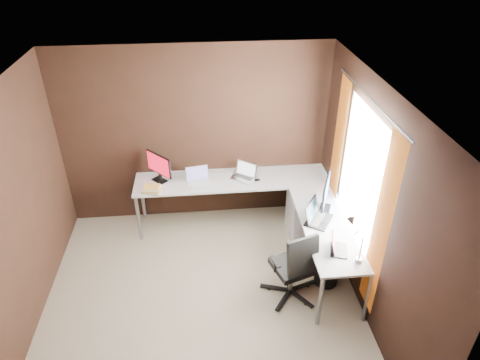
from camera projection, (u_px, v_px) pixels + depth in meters
The scene contains 15 objects.
room at pixel (231, 208), 4.33m from camera, with size 3.60×3.60×2.50m.
desk at pixel (264, 200), 5.51m from camera, with size 2.65×2.25×0.73m.
drawer_pedestal at pixel (304, 215), 5.85m from camera, with size 0.42×0.50×0.60m, color white.
monitor_left at pixel (159, 166), 5.70m from camera, with size 0.33×0.35×0.40m.
monitor_right at pixel (326, 192), 5.13m from camera, with size 0.22×0.48×0.42m.
laptop_white at pixel (198, 179), 5.76m from camera, with size 0.33×0.26×0.20m.
laptop_silver at pixel (244, 175), 5.85m from camera, with size 0.39×0.37×0.21m.
laptop_black_big at pixel (316, 216), 5.03m from camera, with size 0.41×0.44×0.24m.
laptop_black_small at pixel (337, 248), 4.58m from camera, with size 0.24×0.29×0.17m.
book_stack at pixel (152, 189), 5.56m from camera, with size 0.27×0.24×0.07m.
mouse_left at pixel (151, 189), 5.60m from camera, with size 0.09×0.06×0.04m, color black.
mouse_corner at pixel (257, 180), 5.79m from camera, with size 0.08×0.05×0.03m, color black.
desk_lamp at pixel (355, 234), 4.32m from camera, with size 0.18×0.20×0.52m.
office_chair at pixel (293, 277), 4.89m from camera, with size 0.53×0.56×0.95m.
wastebasket at pixel (327, 271), 5.13m from camera, with size 0.28×0.28×0.33m, color black.
Camera 1 is at (0.09, -3.45, 3.81)m, focal length 32.00 mm.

